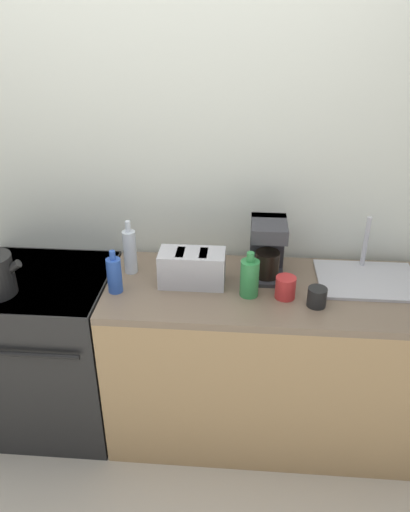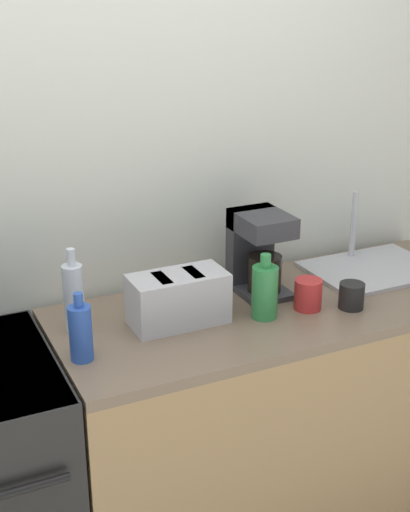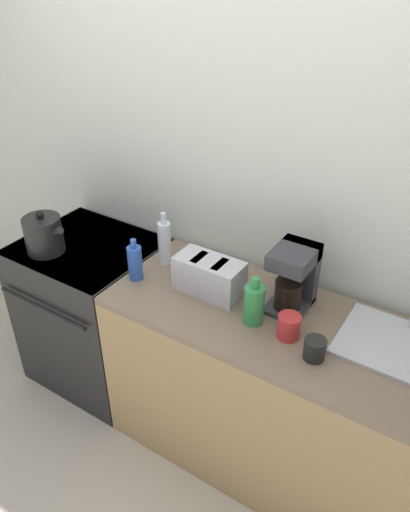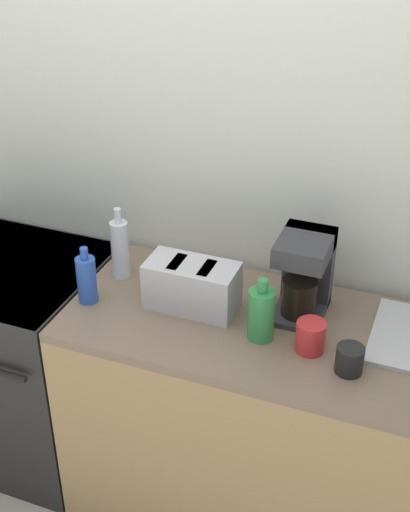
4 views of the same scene
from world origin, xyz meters
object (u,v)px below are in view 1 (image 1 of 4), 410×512
bottle_blue (114,275)px  cup_red (285,287)px  bottle_clear (130,251)px  stove (49,348)px  coffee_maker (268,246)px  cup_black (317,297)px  bottle_green (250,277)px  toaster (192,268)px

bottle_blue → cup_red: bottle_blue is taller
bottle_blue → bottle_clear: (0.03, 0.19, 0.03)m
stove → bottle_clear: bottle_clear is taller
coffee_maker → cup_black: 0.36m
bottle_clear → bottle_green: size_ratio=1.25×
coffee_maker → stove: bearing=-173.4°
cup_black → stove: bearing=174.3°
coffee_maker → bottle_blue: 0.75m
cup_black → coffee_maker: bearing=129.2°
cup_black → bottle_clear: bearing=165.1°
bottle_green → cup_red: 0.17m
stove → coffee_maker: size_ratio=3.01×
bottle_blue → cup_black: size_ratio=2.39×
bottle_clear → cup_black: 0.93m
stove → cup_black: size_ratio=9.98×
stove → coffee_maker: bearing=6.6°
stove → toaster: 0.93m
toaster → coffee_maker: (0.36, 0.12, 0.07)m
toaster → bottle_clear: size_ratio=1.13×
toaster → cup_red: toaster is taller
coffee_maker → bottle_green: size_ratio=1.34×
stove → cup_red: bearing=-3.6°
bottle_blue → bottle_clear: bottle_clear is taller
toaster → coffee_maker: bearing=18.2°
toaster → coffee_maker: 0.38m
cup_black → bottle_blue: bearing=177.0°
coffee_maker → bottle_blue: bearing=-163.0°
coffee_maker → bottle_green: coffee_maker is taller
cup_red → cup_black: 0.15m
toaster → bottle_blue: bottle_blue is taller
stove → bottle_clear: (0.46, 0.10, 0.55)m
toaster → cup_red: size_ratio=3.00×
coffee_maker → cup_red: bearing=-68.7°
cup_red → cup_black: cup_red is taller
stove → bottle_clear: size_ratio=3.21×
cup_black → bottle_green: bearing=167.6°
stove → toaster: (0.78, 0.01, 0.52)m
stove → toaster: bearing=1.0°
bottle_blue → bottle_green: (0.63, 0.02, 0.00)m
bottle_blue → toaster: bearing=15.9°
bottle_green → bottle_clear: bearing=163.9°
coffee_maker → bottle_green: 0.23m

